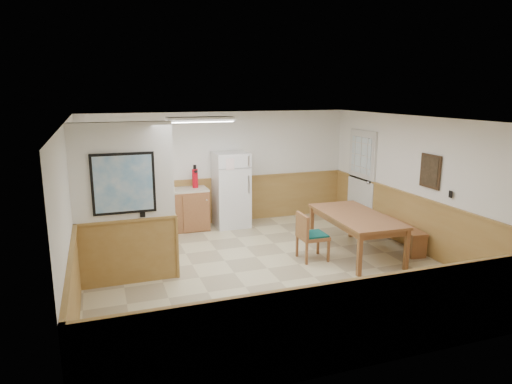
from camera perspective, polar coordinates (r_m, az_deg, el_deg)
name	(u,v)px	position (r m, az deg, el deg)	size (l,w,h in m)	color
ground	(267,268)	(7.84, 1.43, -9.52)	(6.00, 6.00, 0.00)	#C8BB8F
ceiling	(268,120)	(7.28, 1.54, 9.04)	(6.00, 6.00, 0.02)	silver
back_wall	(220,168)	(10.27, -4.48, 3.00)	(6.00, 0.02, 2.50)	white
right_wall	(419,185)	(8.96, 19.73, 0.89)	(0.02, 6.00, 2.50)	white
left_wall	(71,212)	(7.01, -22.12, -2.39)	(0.02, 6.00, 2.50)	white
wainscot_back	(221,201)	(10.40, -4.38, -1.10)	(6.00, 0.04, 1.00)	#A78143
wainscot_right	(415,224)	(9.11, 19.29, -3.74)	(0.04, 6.00, 1.00)	#A78143
wainscot_left	(77,262)	(7.23, -21.47, -8.13)	(0.04, 6.00, 1.00)	#A78143
partition_wall	(125,206)	(7.20, -16.09, -1.72)	(1.50, 0.20, 2.50)	white
kitchen_counter	(170,210)	(9.89, -10.70, -2.23)	(2.20, 0.61, 1.00)	brown
exterior_door	(361,177)	(10.48, 13.02, 1.81)	(0.07, 1.02, 2.15)	silver
kitchen_window	(122,160)	(9.88, -16.35, 3.91)	(0.80, 0.04, 1.00)	silver
wall_painting	(430,171)	(8.66, 20.94, 2.44)	(0.04, 0.50, 0.60)	#362515
fluorescent_fixture	(200,119)	(8.30, -6.95, 9.01)	(1.20, 0.30, 0.09)	silver
refrigerator	(231,190)	(10.03, -3.14, 0.31)	(0.73, 0.72, 1.65)	white
dining_table	(356,219)	(8.49, 12.35, -3.35)	(1.08, 2.04, 0.75)	brown
dining_bench	(399,229)	(9.22, 17.47, -4.47)	(0.48, 1.49, 0.45)	brown
dining_chair	(308,233)	(8.11, 6.53, -5.13)	(0.68, 0.49, 0.85)	brown
fire_extinguisher	(195,178)	(9.89, -7.63, 1.78)	(0.14, 0.14, 0.50)	red
soap_bottle	(115,188)	(9.63, -17.22, 0.43)	(0.07, 0.07, 0.23)	#167C22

